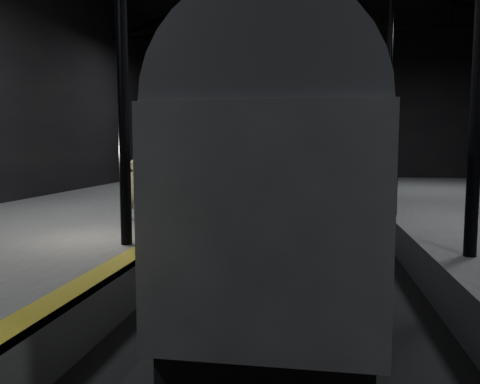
# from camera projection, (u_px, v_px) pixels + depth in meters

# --- Properties ---
(ground) EXTENTS (44.00, 44.00, 0.00)m
(ground) POSITION_uv_depth(u_px,v_px,m) (295.00, 253.00, 14.45)
(ground) COLOR black
(ground) RESTS_ON ground
(platform_left) EXTENTS (9.00, 43.80, 1.00)m
(platform_left) POSITION_uv_depth(u_px,v_px,m) (69.00, 231.00, 15.58)
(platform_left) COLOR #51514E
(platform_left) RESTS_ON ground
(tactile_strip) EXTENTS (0.50, 43.80, 0.01)m
(tactile_strip) POSITION_uv_depth(u_px,v_px,m) (193.00, 219.00, 14.86)
(tactile_strip) COLOR olive
(tactile_strip) RESTS_ON platform_left
(track) EXTENTS (2.40, 43.00, 0.24)m
(track) POSITION_uv_depth(u_px,v_px,m) (295.00, 251.00, 14.44)
(track) COLOR #3F3328
(track) RESTS_ON ground
(train) EXTENTS (2.79, 18.61, 4.98)m
(train) POSITION_uv_depth(u_px,v_px,m) (296.00, 164.00, 13.92)
(train) COLOR #93949A
(train) RESTS_ON ground
(woman) EXTENTS (0.79, 0.63, 1.88)m
(woman) POSITION_uv_depth(u_px,v_px,m) (135.00, 190.00, 14.57)
(woman) COLOR #988C5D
(woman) RESTS_ON platform_left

